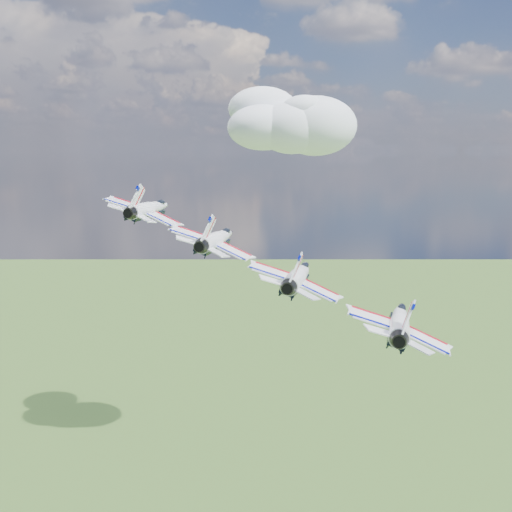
{
  "coord_description": "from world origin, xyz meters",
  "views": [
    {
      "loc": [
        1.17,
        -68.67,
        167.38
      ],
      "look_at": [
        2.89,
        -0.28,
        156.15
      ],
      "focal_mm": 45.0,
      "sensor_mm": 36.0,
      "label": 1
    }
  ],
  "objects_px": {
    "jet_2": "(299,275)",
    "jet_0": "(150,208)",
    "jet_3": "(400,321)",
    "jet_1": "(217,239)"
  },
  "relations": [
    {
      "from": "jet_2",
      "to": "jet_0",
      "type": "bearing_deg",
      "value": 152.07
    },
    {
      "from": "jet_3",
      "to": "jet_1",
      "type": "bearing_deg",
      "value": 152.07
    },
    {
      "from": "jet_2",
      "to": "jet_3",
      "type": "height_order",
      "value": "jet_2"
    },
    {
      "from": "jet_0",
      "to": "jet_2",
      "type": "height_order",
      "value": "jet_0"
    },
    {
      "from": "jet_0",
      "to": "jet_2",
      "type": "relative_size",
      "value": 1.0
    },
    {
      "from": "jet_1",
      "to": "jet_2",
      "type": "height_order",
      "value": "jet_1"
    },
    {
      "from": "jet_0",
      "to": "jet_1",
      "type": "bearing_deg",
      "value": -27.93
    },
    {
      "from": "jet_2",
      "to": "jet_1",
      "type": "bearing_deg",
      "value": 152.07
    },
    {
      "from": "jet_0",
      "to": "jet_3",
      "type": "height_order",
      "value": "jet_0"
    },
    {
      "from": "jet_1",
      "to": "jet_3",
      "type": "height_order",
      "value": "jet_1"
    }
  ]
}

